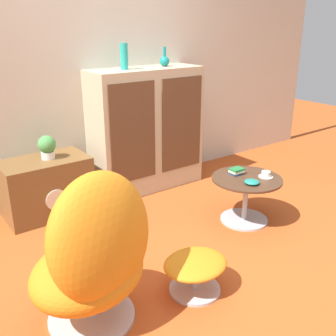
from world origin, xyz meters
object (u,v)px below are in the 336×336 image
vase_leftmost (124,56)px  teacup (266,175)px  bowl (252,182)px  potted_plant (47,146)px  egg_chair (95,256)px  ottoman (195,268)px  coffee_table (246,194)px  book_stack (237,171)px  tv_console (47,187)px  vase_inner_left (165,61)px  sideboard (147,130)px

vase_leftmost → teacup: bearing=-63.2°
bowl → potted_plant: bearing=134.0°
egg_chair → ottoman: egg_chair is taller
egg_chair → teacup: bearing=9.6°
vase_leftmost → bowl: size_ratio=1.90×
coffee_table → bowl: 0.21m
book_stack → bowl: (-0.06, -0.23, -0.01)m
ottoman → vase_leftmost: bearing=73.5°
potted_plant → coffee_table: bearing=-41.7°
egg_chair → teacup: egg_chair is taller
tv_console → vase_inner_left: vase_inner_left is taller
tv_console → teacup: bearing=-39.8°
coffee_table → book_stack: size_ratio=4.66×
book_stack → bowl: book_stack is taller
tv_console → book_stack: tv_console is taller
teacup → book_stack: book_stack is taller
sideboard → vase_inner_left: bearing=1.0°
book_stack → teacup: bearing=-52.5°
coffee_table → potted_plant: 1.78m
sideboard → coffee_table: bearing=-77.6°
teacup → bowl: bearing=-170.4°
tv_console → egg_chair: size_ratio=0.77×
sideboard → bowl: 1.30m
egg_chair → bowl: 1.56m
egg_chair → vase_inner_left: (1.58, 1.54, 0.84)m
vase_leftmost → potted_plant: 1.08m
coffee_table → potted_plant: size_ratio=2.87×
tv_console → book_stack: bearing=-37.9°
potted_plant → teacup: (1.44, -1.23, -0.21)m
book_stack → sideboard: bearing=103.3°
potted_plant → book_stack: size_ratio=1.62×
sideboard → book_stack: sideboard is taller
ottoman → bowl: 1.01m
ottoman → teacup: 1.21m
teacup → book_stack: (-0.15, 0.20, 0.01)m
tv_console → egg_chair: 1.57m
bowl → ottoman: bearing=-157.9°
vase_leftmost → bowl: (0.42, -1.28, -0.93)m
coffee_table → potted_plant: potted_plant is taller
coffee_table → vase_leftmost: 1.67m
vase_leftmost → tv_console: bearing=-179.3°
vase_leftmost → teacup: size_ratio=1.92×
potted_plant → teacup: bearing=-40.6°
tv_console → coffee_table: (1.34, -1.15, -0.00)m
coffee_table → vase_inner_left: size_ratio=3.18×
vase_inner_left → potted_plant: 1.43m
sideboard → tv_console: (-1.09, -0.01, -0.36)m
sideboard → book_stack: bearing=-76.7°
ottoman → coffee_table: size_ratio=0.72×
vase_leftmost → potted_plant: bearing=-179.3°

